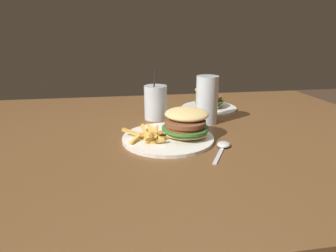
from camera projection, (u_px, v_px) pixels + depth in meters
dining_table at (179, 165)px, 0.97m from camera, size 1.53×1.11×0.75m
meal_plate_near at (178, 129)px, 0.84m from camera, size 0.28×0.27×0.10m
beer_glass at (207, 101)px, 0.98m from camera, size 0.08×0.08×0.17m
juice_glass at (156, 103)px, 1.04m from camera, size 0.08×0.08×0.19m
spoon at (223, 146)px, 0.79m from camera, size 0.09×0.14×0.01m
meal_plate_far at (208, 102)px, 1.17m from camera, size 0.23×0.23×0.10m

